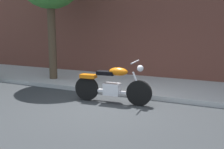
# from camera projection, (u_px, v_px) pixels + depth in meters

# --- Properties ---
(ground_plane) EXTENTS (60.00, 60.00, 0.00)m
(ground_plane) POSITION_uv_depth(u_px,v_px,m) (107.00, 109.00, 6.86)
(ground_plane) COLOR #303335
(sidewalk) EXTENTS (24.67, 2.79, 0.14)m
(sidewalk) POSITION_uv_depth(u_px,v_px,m) (141.00, 85.00, 9.22)
(sidewalk) COLOR #AEAEAE
(sidewalk) RESTS_ON ground
(motorcycle) EXTENTS (2.19, 0.70, 1.18)m
(motorcycle) POSITION_uv_depth(u_px,v_px,m) (112.00, 85.00, 7.31)
(motorcycle) COLOR black
(motorcycle) RESTS_ON ground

